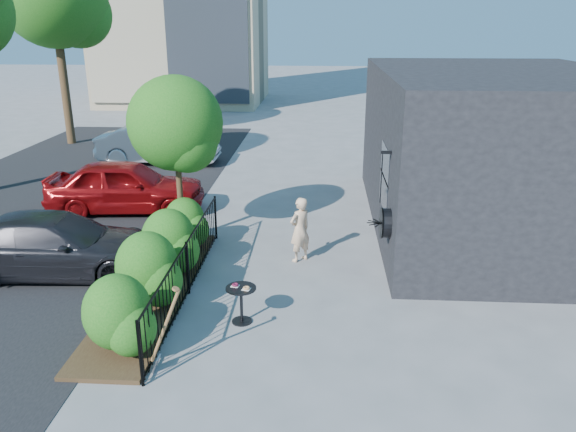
# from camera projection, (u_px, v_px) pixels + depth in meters

# --- Properties ---
(ground) EXTENTS (120.00, 120.00, 0.00)m
(ground) POSITION_uv_depth(u_px,v_px,m) (264.00, 295.00, 11.07)
(ground) COLOR gray
(ground) RESTS_ON ground
(shop_building) EXTENTS (6.22, 9.00, 4.00)m
(shop_building) POSITION_uv_depth(u_px,v_px,m) (495.00, 150.00, 14.33)
(shop_building) COLOR black
(shop_building) RESTS_ON ground
(fence) EXTENTS (0.05, 6.05, 1.10)m
(fence) POSITION_uv_depth(u_px,v_px,m) (188.00, 268.00, 10.98)
(fence) COLOR black
(fence) RESTS_ON ground
(planting_bed) EXTENTS (1.30, 6.00, 0.08)m
(planting_bed) POSITION_uv_depth(u_px,v_px,m) (154.00, 290.00, 11.19)
(planting_bed) COLOR #382616
(planting_bed) RESTS_ON ground
(shrubs) EXTENTS (1.10, 5.60, 1.24)m
(shrubs) POSITION_uv_depth(u_px,v_px,m) (158.00, 258.00, 11.06)
(shrubs) COLOR #185E15
(shrubs) RESTS_ON ground
(patio_tree) EXTENTS (2.20, 2.20, 3.94)m
(patio_tree) POSITION_uv_depth(u_px,v_px,m) (178.00, 130.00, 12.89)
(patio_tree) COLOR #3F2B19
(patio_tree) RESTS_ON ground
(street) EXTENTS (9.00, 30.00, 0.01)m
(street) POSITION_uv_depth(u_px,v_px,m) (3.00, 233.00, 14.31)
(street) COLOR black
(street) RESTS_ON ground
(street_tree_far) EXTENTS (4.40, 4.40, 8.28)m
(street_tree_far) POSITION_uv_depth(u_px,v_px,m) (55.00, 0.00, 22.86)
(street_tree_far) COLOR #3F2B19
(street_tree_far) RESTS_ON ground
(cafe_table) EXTENTS (0.54, 0.54, 0.73)m
(cafe_table) POSITION_uv_depth(u_px,v_px,m) (241.00, 298.00, 9.95)
(cafe_table) COLOR black
(cafe_table) RESTS_ON ground
(woman) EXTENTS (0.64, 0.63, 1.49)m
(woman) POSITION_uv_depth(u_px,v_px,m) (300.00, 230.00, 12.46)
(woman) COLOR beige
(woman) RESTS_ON ground
(shovel) EXTENTS (0.54, 0.19, 1.47)m
(shovel) POSITION_uv_depth(u_px,v_px,m) (163.00, 334.00, 8.48)
(shovel) COLOR brown
(shovel) RESTS_ON ground
(car_red) EXTENTS (4.46, 2.10, 1.48)m
(car_red) POSITION_uv_depth(u_px,v_px,m) (126.00, 186.00, 15.76)
(car_red) COLOR maroon
(car_red) RESTS_ON ground
(car_silver) EXTENTS (4.51, 1.61, 1.48)m
(car_silver) POSITION_uv_depth(u_px,v_px,m) (158.00, 144.00, 21.13)
(car_silver) COLOR #BBBBC0
(car_silver) RESTS_ON ground
(car_darkgrey) EXTENTS (4.60, 2.16, 1.30)m
(car_darkgrey) POSITION_uv_depth(u_px,v_px,m) (56.00, 245.00, 11.87)
(car_darkgrey) COLOR black
(car_darkgrey) RESTS_ON ground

